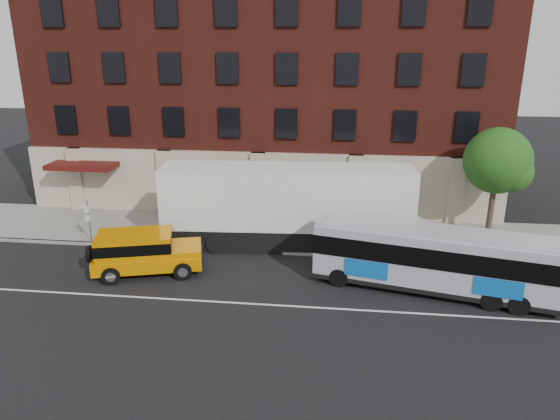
# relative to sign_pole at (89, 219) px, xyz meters

# --- Properties ---
(ground) EXTENTS (120.00, 120.00, 0.00)m
(ground) POSITION_rel_sign_pole_xyz_m (8.50, -6.15, -1.45)
(ground) COLOR black
(ground) RESTS_ON ground
(sidewalk) EXTENTS (60.00, 6.00, 0.15)m
(sidewalk) POSITION_rel_sign_pole_xyz_m (8.50, 2.85, -1.38)
(sidewalk) COLOR gray
(sidewalk) RESTS_ON ground
(kerb) EXTENTS (60.00, 0.25, 0.15)m
(kerb) POSITION_rel_sign_pole_xyz_m (8.50, -0.15, -1.38)
(kerb) COLOR gray
(kerb) RESTS_ON ground
(lane_line) EXTENTS (60.00, 0.12, 0.01)m
(lane_line) POSITION_rel_sign_pole_xyz_m (8.50, -5.65, -1.45)
(lane_line) COLOR silver
(lane_line) RESTS_ON ground
(building) EXTENTS (30.00, 12.10, 15.00)m
(building) POSITION_rel_sign_pole_xyz_m (8.49, 10.77, 6.13)
(building) COLOR #5A1D15
(building) RESTS_ON sidewalk
(sign_pole) EXTENTS (0.30, 0.20, 2.50)m
(sign_pole) POSITION_rel_sign_pole_xyz_m (0.00, 0.00, 0.00)
(sign_pole) COLOR slate
(sign_pole) RESTS_ON ground
(street_tree) EXTENTS (3.60, 3.60, 6.20)m
(street_tree) POSITION_rel_sign_pole_xyz_m (22.04, 3.34, 2.96)
(street_tree) COLOR #332619
(street_tree) RESTS_ON sidewalk
(city_bus) EXTENTS (10.87, 4.62, 2.91)m
(city_bus) POSITION_rel_sign_pole_xyz_m (17.85, -3.47, 0.16)
(city_bus) COLOR #A6A7B0
(city_bus) RESTS_ON ground
(yellow_suv) EXTENTS (5.54, 3.39, 2.06)m
(yellow_suv) POSITION_rel_sign_pole_xyz_m (4.26, -3.20, -0.27)
(yellow_suv) COLOR orange
(yellow_suv) RESTS_ON ground
(shipping_container) EXTENTS (13.42, 3.50, 4.43)m
(shipping_container) POSITION_rel_sign_pole_xyz_m (10.79, 1.06, 0.74)
(shipping_container) COLOR black
(shipping_container) RESTS_ON ground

